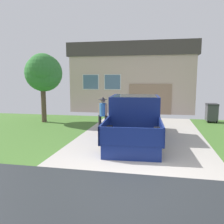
{
  "coord_description": "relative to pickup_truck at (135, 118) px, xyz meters",
  "views": [
    {
      "loc": [
        0.66,
        -5.67,
        2.39
      ],
      "look_at": [
        -1.3,
        4.25,
        0.98
      ],
      "focal_mm": 37.3,
      "sensor_mm": 36.0,
      "label": 1
    }
  ],
  "objects": [
    {
      "name": "ground",
      "position": [
        0.26,
        -5.75,
        -0.8
      ],
      "size": [
        29.2,
        18.6,
        0.18
      ],
      "color": "#B3ACA2"
    },
    {
      "name": "pickup_truck",
      "position": [
        0.0,
        0.0,
        0.0
      ],
      "size": [
        2.34,
        5.2,
        1.73
      ],
      "rotation": [
        0.0,
        0.0,
        0.06
      ],
      "color": "navy",
      "rests_on": "ground"
    },
    {
      "name": "wheeled_trash_bin",
      "position": [
        3.93,
        4.24,
        -0.21
      ],
      "size": [
        0.6,
        0.72,
        1.05
      ],
      "color": "#424247",
      "rests_on": "ground"
    },
    {
      "name": "person_with_hat",
      "position": [
        -1.48,
        0.49,
        0.16
      ],
      "size": [
        0.46,
        0.4,
        1.63
      ],
      "rotation": [
        0.0,
        0.0,
        -0.37
      ],
      "color": "black",
      "rests_on": "ground"
    },
    {
      "name": "front_yard_tree",
      "position": [
        -5.28,
        2.44,
        2.05
      ],
      "size": [
        2.06,
        2.22,
        3.8
      ],
      "color": "brown",
      "rests_on": "ground"
    },
    {
      "name": "handbag",
      "position": [
        -1.38,
        0.29,
        -0.63
      ],
      "size": [
        0.34,
        0.14,
        0.46
      ],
      "color": "#B24C56",
      "rests_on": "ground"
    },
    {
      "name": "house_with_garage",
      "position": [
        -1.02,
        9.3,
        1.76
      ],
      "size": [
        9.23,
        5.4,
        5.02
      ],
      "color": "#C4AB98",
      "rests_on": "ground"
    }
  ]
}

